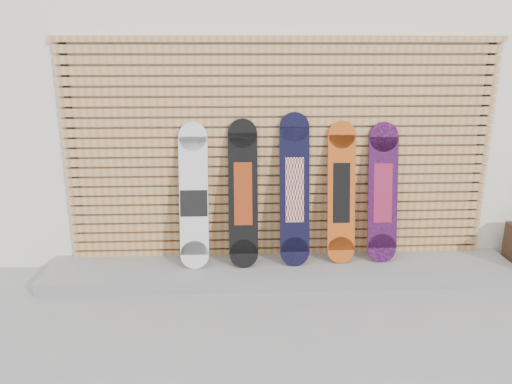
% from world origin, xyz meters
% --- Properties ---
extents(ground, '(80.00, 80.00, 0.00)m').
position_xyz_m(ground, '(0.00, 0.00, 0.00)').
color(ground, gray).
rests_on(ground, ground).
extents(building, '(12.00, 5.00, 3.60)m').
position_xyz_m(building, '(0.50, 3.50, 1.80)').
color(building, white).
rests_on(building, ground).
extents(concrete_step, '(4.60, 0.70, 0.12)m').
position_xyz_m(concrete_step, '(-0.15, 0.68, 0.06)').
color(concrete_step, gray).
rests_on(concrete_step, ground).
extents(slat_wall, '(4.26, 0.08, 2.29)m').
position_xyz_m(slat_wall, '(-0.15, 0.97, 1.21)').
color(slat_wall, tan).
rests_on(slat_wall, ground).
extents(snowboard_0, '(0.28, 0.34, 1.39)m').
position_xyz_m(snowboard_0, '(-1.00, 0.77, 0.80)').
color(snowboard_0, silver).
rests_on(snowboard_0, concrete_step).
extents(snowboard_1, '(0.28, 0.34, 1.42)m').
position_xyz_m(snowboard_1, '(-0.52, 0.77, 0.83)').
color(snowboard_1, black).
rests_on(snowboard_1, concrete_step).
extents(snowboard_2, '(0.29, 0.32, 1.48)m').
position_xyz_m(snowboard_2, '(-0.02, 0.78, 0.86)').
color(snowboard_2, black).
rests_on(snowboard_2, concrete_step).
extents(snowboard_3, '(0.27, 0.28, 1.39)m').
position_xyz_m(snowboard_3, '(0.44, 0.81, 0.81)').
color(snowboard_3, '#BF4C14').
rests_on(snowboard_3, concrete_step).
extents(snowboard_4, '(0.29, 0.27, 1.38)m').
position_xyz_m(snowboard_4, '(0.86, 0.81, 0.81)').
color(snowboard_4, black).
rests_on(snowboard_4, concrete_step).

